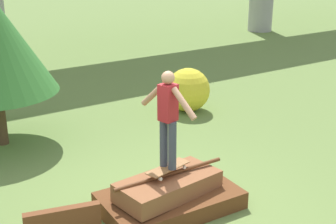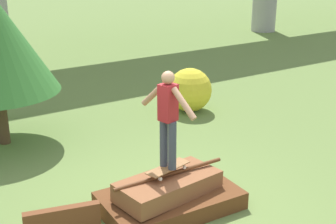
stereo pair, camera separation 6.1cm
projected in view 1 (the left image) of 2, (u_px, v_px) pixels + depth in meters
ground_plane at (170, 208)px, 7.14m from camera, size 80.00×80.00×0.00m
scrap_pile at (169, 196)px, 7.05m from camera, size 2.08×1.29×0.62m
scrap_plank_loose at (63, 223)px, 6.36m from camera, size 1.03×0.36×0.45m
skateboard at (168, 168)px, 6.90m from camera, size 0.77×0.39×0.09m
skater at (168, 114)px, 6.61m from camera, size 0.33×1.03×1.46m
bush_yellow_flowering at (188, 90)px, 11.17m from camera, size 1.05×1.05×1.05m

